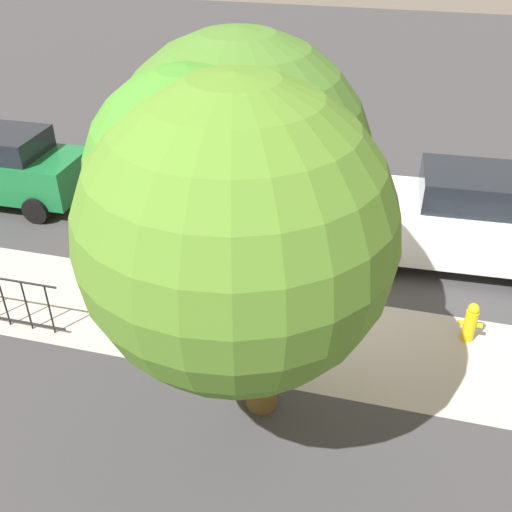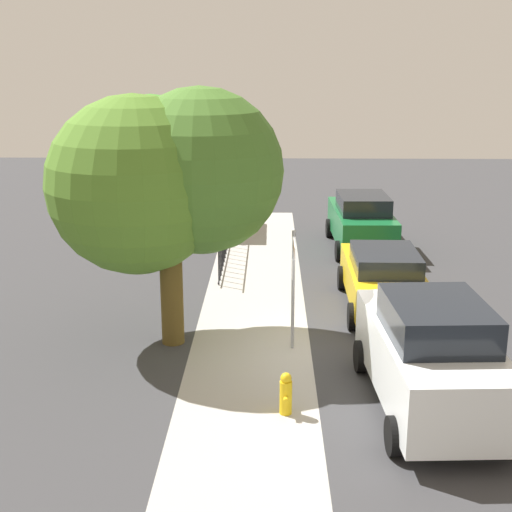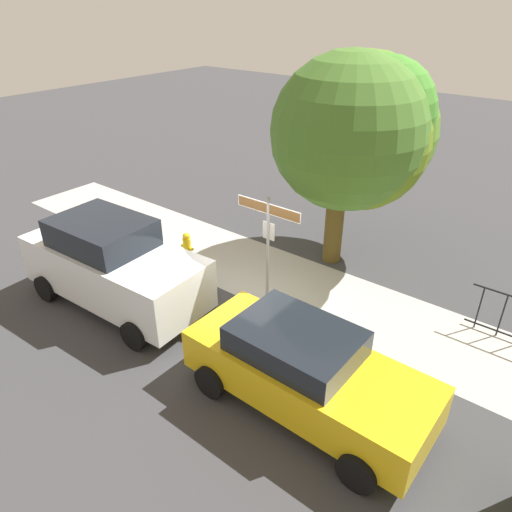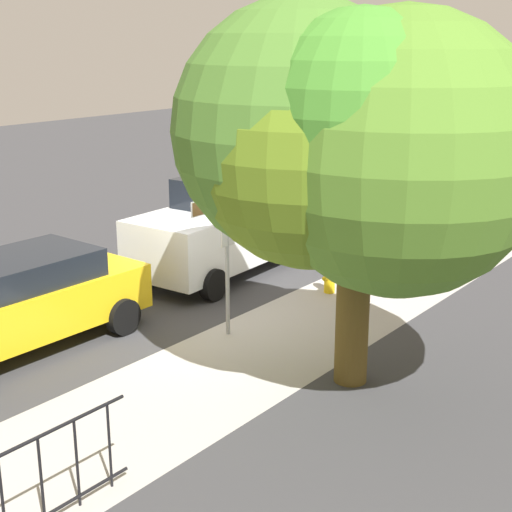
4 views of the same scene
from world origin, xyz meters
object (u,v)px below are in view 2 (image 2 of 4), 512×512
object	(u,v)px
car_white	(430,355)
utility_shed	(191,195)
shade_tree	(169,177)
car_green	(361,221)
fire_hydrant	(286,394)
street_sign	(293,264)
car_yellow	(383,278)

from	to	relation	value
car_white	utility_shed	world-z (taller)	utility_shed
shade_tree	car_green	world-z (taller)	shade_tree
shade_tree	car_white	world-z (taller)	shade_tree
car_green	fire_hydrant	world-z (taller)	car_green
shade_tree	car_green	size ratio (longest dim) A/B	1.23
street_sign	car_yellow	distance (m)	3.61
street_sign	car_green	distance (m)	8.74
shade_tree	car_yellow	world-z (taller)	shade_tree
shade_tree	car_white	xyz separation A→B (m)	(-3.37, -4.99, -2.58)
car_yellow	utility_shed	distance (m)	10.35
car_white	utility_shed	distance (m)	14.99
shade_tree	fire_hydrant	size ratio (longest dim) A/B	7.08
shade_tree	fire_hydrant	bearing A→B (deg)	-145.86
fire_hydrant	shade_tree	bearing A→B (deg)	34.14
car_green	fire_hydrant	size ratio (longest dim) A/B	5.77
car_white	car_yellow	xyz separation A→B (m)	(5.23, 0.02, -0.23)
street_sign	utility_shed	xyz separation A→B (m)	(11.16, 3.40, -0.66)
car_green	utility_shed	bearing A→B (deg)	63.10
street_sign	shade_tree	bearing A→B (deg)	75.49
car_white	fire_hydrant	distance (m)	2.63
shade_tree	fire_hydrant	distance (m)	5.44
car_yellow	car_green	size ratio (longest dim) A/B	0.98
car_white	fire_hydrant	size ratio (longest dim) A/B	5.93
street_sign	car_white	xyz separation A→B (m)	(-2.69, -2.34, -0.86)
car_yellow	car_green	distance (m)	5.79
street_sign	car_yellow	bearing A→B (deg)	-42.37
shade_tree	car_white	bearing A→B (deg)	-124.08
car_green	utility_shed	world-z (taller)	utility_shed
utility_shed	fire_hydrant	size ratio (longest dim) A/B	3.99
car_white	car_green	bearing A→B (deg)	-3.61
car_white	car_yellow	distance (m)	5.23
utility_shed	fire_hydrant	distance (m)	14.47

